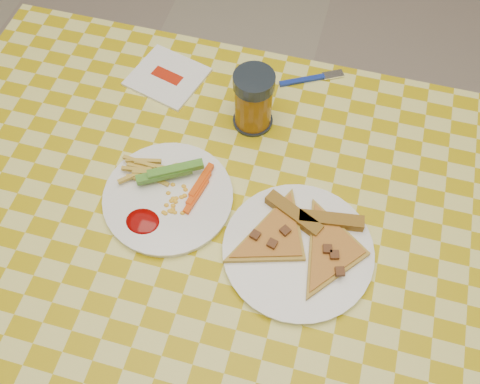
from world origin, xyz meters
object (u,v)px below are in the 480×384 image
(plate_left, at_px, (168,198))
(table, at_px, (235,246))
(plate_right, at_px, (298,251))
(drink_glass, at_px, (253,101))

(plate_left, bearing_deg, table, -10.82)
(plate_left, xyz_separation_m, plate_right, (0.25, -0.04, 0.00))
(table, height_order, drink_glass, drink_glass)
(table, relative_size, drink_glass, 9.82)
(plate_left, distance_m, drink_glass, 0.25)
(table, distance_m, plate_right, 0.14)
(plate_left, bearing_deg, drink_glass, 64.43)
(table, height_order, plate_left, plate_left)
(table, relative_size, plate_left, 5.48)
(table, xyz_separation_m, plate_left, (-0.13, 0.03, 0.08))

